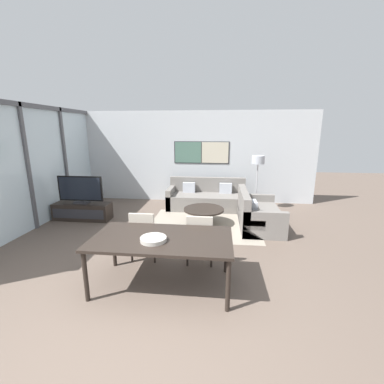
# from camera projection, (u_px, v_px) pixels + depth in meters

# --- Properties ---
(ground_plane) EXTENTS (24.00, 24.00, 0.00)m
(ground_plane) POSITION_uv_depth(u_px,v_px,m) (135.00, 329.00, 2.94)
(ground_plane) COLOR brown
(wall_back) EXTENTS (7.62, 0.09, 2.80)m
(wall_back) POSITION_uv_depth(u_px,v_px,m) (191.00, 157.00, 8.01)
(wall_back) COLOR silver
(wall_back) RESTS_ON ground_plane
(window_wall_left) EXTENTS (0.07, 5.59, 2.80)m
(window_wall_left) POSITION_uv_depth(u_px,v_px,m) (26.00, 162.00, 5.62)
(window_wall_left) COLOR silver
(window_wall_left) RESTS_ON ground_plane
(area_rug) EXTENTS (2.59, 2.13, 0.01)m
(area_rug) POSITION_uv_depth(u_px,v_px,m) (204.00, 224.00, 6.20)
(area_rug) COLOR gray
(area_rug) RESTS_ON ground_plane
(tv_console) EXTENTS (1.43, 0.45, 0.43)m
(tv_console) POSITION_uv_depth(u_px,v_px,m) (83.00, 211.00, 6.52)
(tv_console) COLOR black
(tv_console) RESTS_ON ground_plane
(television) EXTENTS (1.14, 0.20, 0.70)m
(television) POSITION_uv_depth(u_px,v_px,m) (80.00, 190.00, 6.39)
(television) COLOR #2D2D33
(television) RESTS_ON tv_console
(sofa_main) EXTENTS (2.24, 0.92, 0.85)m
(sofa_main) POSITION_uv_depth(u_px,v_px,m) (207.00, 198.00, 7.50)
(sofa_main) COLOR slate
(sofa_main) RESTS_ON ground_plane
(sofa_side) EXTENTS (0.92, 1.60, 0.85)m
(sofa_side) POSITION_uv_depth(u_px,v_px,m) (256.00, 215.00, 6.02)
(sofa_side) COLOR slate
(sofa_side) RESTS_ON ground_plane
(coffee_table) EXTENTS (0.96, 0.96, 0.40)m
(coffee_table) POSITION_uv_depth(u_px,v_px,m) (204.00, 213.00, 6.13)
(coffee_table) COLOR black
(coffee_table) RESTS_ON ground_plane
(dining_table) EXTENTS (1.97, 1.04, 0.75)m
(dining_table) POSITION_uv_depth(u_px,v_px,m) (162.00, 241.00, 3.62)
(dining_table) COLOR black
(dining_table) RESTS_ON ground_plane
(dining_chair_left) EXTENTS (0.46, 0.46, 0.88)m
(dining_chair_left) POSITION_uv_depth(u_px,v_px,m) (144.00, 232.00, 4.44)
(dining_chair_left) COLOR #B2A899
(dining_chair_left) RESTS_ON ground_plane
(dining_chair_centre) EXTENTS (0.46, 0.46, 0.88)m
(dining_chair_centre) POSITION_uv_depth(u_px,v_px,m) (200.00, 236.00, 4.30)
(dining_chair_centre) COLOR #B2A899
(dining_chair_centre) RESTS_ON ground_plane
(fruit_bowl) EXTENTS (0.36, 0.36, 0.06)m
(fruit_bowl) POSITION_uv_depth(u_px,v_px,m) (153.00, 239.00, 3.47)
(fruit_bowl) COLOR #B7B2A8
(fruit_bowl) RESTS_ON dining_table
(floor_lamp) EXTENTS (0.35, 0.35, 1.55)m
(floor_lamp) POSITION_uv_depth(u_px,v_px,m) (258.00, 164.00, 7.01)
(floor_lamp) COLOR #2D2D33
(floor_lamp) RESTS_ON ground_plane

